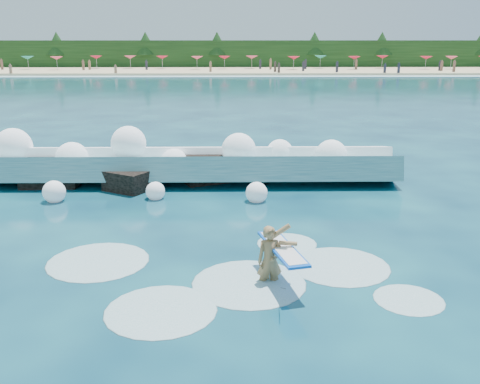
# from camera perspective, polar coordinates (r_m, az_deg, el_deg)

# --- Properties ---
(ground) EXTENTS (200.00, 200.00, 0.00)m
(ground) POSITION_cam_1_polar(r_m,az_deg,el_deg) (13.25, -6.41, -7.42)
(ground) COLOR #07243E
(ground) RESTS_ON ground
(beach) EXTENTS (140.00, 20.00, 0.40)m
(beach) POSITION_cam_1_polar(r_m,az_deg,el_deg) (90.25, -1.79, 12.81)
(beach) COLOR tan
(beach) RESTS_ON ground
(wet_band) EXTENTS (140.00, 5.00, 0.08)m
(wet_band) POSITION_cam_1_polar(r_m,az_deg,el_deg) (79.29, -1.90, 12.24)
(wet_band) COLOR silver
(wet_band) RESTS_ON ground
(treeline) EXTENTS (140.00, 4.00, 5.00)m
(treeline) POSITION_cam_1_polar(r_m,az_deg,el_deg) (100.15, -1.72, 14.44)
(treeline) COLOR black
(treeline) RESTS_ON ground
(breaking_wave) EXTENTS (18.33, 2.84, 1.58)m
(breaking_wave) POSITION_cam_1_polar(r_m,az_deg,el_deg) (20.71, -9.20, 2.70)
(breaking_wave) COLOR teal
(breaking_wave) RESTS_ON ground
(rock_cluster) EXTENTS (7.79, 3.07, 1.19)m
(rock_cluster) POSITION_cam_1_polar(r_m,az_deg,el_deg) (20.43, -12.44, 1.84)
(rock_cluster) COLOR black
(rock_cluster) RESTS_ON ground
(surfer_with_board) EXTENTS (1.10, 2.82, 1.59)m
(surfer_with_board) POSITION_cam_1_polar(r_m,az_deg,el_deg) (11.92, 3.50, -7.04)
(surfer_with_board) COLOR olive
(surfer_with_board) RESTS_ON ground
(wave_spray) EXTENTS (14.91, 4.17, 2.16)m
(wave_spray) POSITION_cam_1_polar(r_m,az_deg,el_deg) (20.49, -10.30, 3.92)
(wave_spray) COLOR white
(wave_spray) RESTS_ON ground
(surf_foam) EXTENTS (8.97, 5.55, 0.13)m
(surf_foam) POSITION_cam_1_polar(r_m,az_deg,el_deg) (12.43, -1.42, -8.97)
(surf_foam) COLOR silver
(surf_foam) RESTS_ON ground
(beach_umbrellas) EXTENTS (111.54, 6.25, 0.50)m
(beach_umbrellas) POSITION_cam_1_polar(r_m,az_deg,el_deg) (91.90, -1.71, 14.14)
(beach_umbrellas) COLOR #DE415D
(beach_umbrellas) RESTS_ON ground
(beachgoers) EXTENTS (109.07, 13.31, 1.94)m
(beachgoers) POSITION_cam_1_polar(r_m,az_deg,el_deg) (86.86, -3.64, 13.27)
(beachgoers) COLOR #3F332D
(beachgoers) RESTS_ON ground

